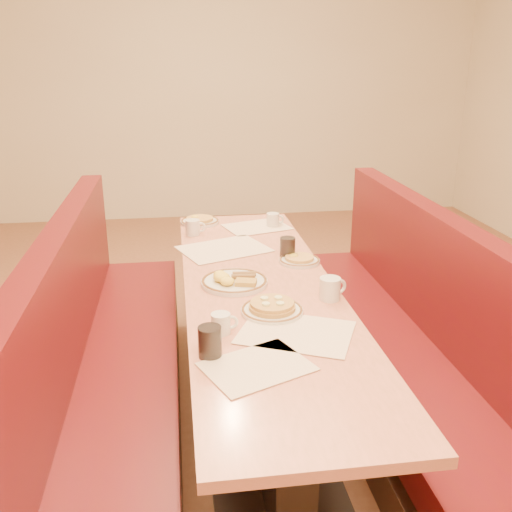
{
  "coord_description": "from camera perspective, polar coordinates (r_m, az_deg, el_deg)",
  "views": [
    {
      "loc": [
        -0.37,
        -2.42,
        1.77
      ],
      "look_at": [
        0.0,
        0.15,
        0.85
      ],
      "focal_mm": 40.0,
      "sensor_mm": 36.0,
      "label": 1
    }
  ],
  "objects": [
    {
      "name": "ground",
      "position": [
        3.02,
        0.41,
        -16.36
      ],
      "size": [
        8.0,
        8.0,
        0.0
      ],
      "primitive_type": "plane",
      "color": "#9E6647",
      "rests_on": "ground"
    },
    {
      "name": "room_envelope",
      "position": [
        2.45,
        0.53,
        23.34
      ],
      "size": [
        6.04,
        8.04,
        2.82
      ],
      "color": "beige",
      "rests_on": "ground"
    },
    {
      "name": "diner_table",
      "position": [
        2.81,
        0.43,
        -10.17
      ],
      "size": [
        0.7,
        2.5,
        0.75
      ],
      "color": "black",
      "rests_on": "ground"
    },
    {
      "name": "booth_left",
      "position": [
        2.82,
        -14.74,
        -11.11
      ],
      "size": [
        0.55,
        2.5,
        1.05
      ],
      "color": "#4C3326",
      "rests_on": "ground"
    },
    {
      "name": "booth_right",
      "position": [
        3.01,
        14.56,
        -9.09
      ],
      "size": [
        0.55,
        2.5,
        1.05
      ],
      "color": "#4C3326",
      "rests_on": "ground"
    },
    {
      "name": "placemat_near_left",
      "position": [
        2.0,
        0.09,
        -10.98
      ],
      "size": [
        0.43,
        0.38,
        0.0
      ],
      "primitive_type": "cube",
      "rotation": [
        0.0,
        0.0,
        0.41
      ],
      "color": "#FFE8C7",
      "rests_on": "diner_table"
    },
    {
      "name": "placemat_near_right",
      "position": [
        2.23,
        4.01,
        -7.61
      ],
      "size": [
        0.52,
        0.47,
        0.0
      ],
      "primitive_type": "cube",
      "rotation": [
        0.0,
        0.0,
        -0.43
      ],
      "color": "#FFE8C7",
      "rests_on": "diner_table"
    },
    {
      "name": "placemat_far_left",
      "position": [
        3.15,
        -3.22,
        0.72
      ],
      "size": [
        0.55,
        0.49,
        0.0
      ],
      "primitive_type": "cube",
      "rotation": [
        0.0,
        0.0,
        0.37
      ],
      "color": "#FFE8C7",
      "rests_on": "diner_table"
    },
    {
      "name": "placemat_far_right",
      "position": [
        3.56,
        0.07,
        2.94
      ],
      "size": [
        0.44,
        0.38,
        0.0
      ],
      "primitive_type": "cube",
      "rotation": [
        0.0,
        0.0,
        0.3
      ],
      "color": "#FFE8C7",
      "rests_on": "diner_table"
    },
    {
      "name": "pancake_plate",
      "position": [
        2.38,
        1.62,
        -5.25
      ],
      "size": [
        0.26,
        0.26,
        0.06
      ],
      "rotation": [
        0.0,
        0.0,
        0.3
      ],
      "color": "silver",
      "rests_on": "diner_table"
    },
    {
      "name": "eggs_plate",
      "position": [
        2.67,
        -2.27,
        -2.49
      ],
      "size": [
        0.31,
        0.31,
        0.06
      ],
      "rotation": [
        0.0,
        0.0,
        -0.27
      ],
      "color": "silver",
      "rests_on": "diner_table"
    },
    {
      "name": "extra_plate_mid",
      "position": [
        2.96,
        4.34,
        -0.37
      ],
      "size": [
        0.21,
        0.21,
        0.04
      ],
      "rotation": [
        0.0,
        0.0,
        -0.19
      ],
      "color": "silver",
      "rests_on": "diner_table"
    },
    {
      "name": "extra_plate_far",
      "position": [
        3.66,
        -5.65,
        3.53
      ],
      "size": [
        0.24,
        0.24,
        0.05
      ],
      "rotation": [
        0.0,
        0.0,
        -0.41
      ],
      "color": "silver",
      "rests_on": "diner_table"
    },
    {
      "name": "coffee_mug_a",
      "position": [
        2.52,
        7.47,
        -3.2
      ],
      "size": [
        0.13,
        0.09,
        0.1
      ],
      "rotation": [
        0.0,
        0.0,
        0.31
      ],
      "color": "silver",
      "rests_on": "diner_table"
    },
    {
      "name": "coffee_mug_b",
      "position": [
        2.21,
        -3.46,
        -6.71
      ],
      "size": [
        0.11,
        0.08,
        0.08
      ],
      "rotation": [
        0.0,
        0.0,
        0.1
      ],
      "color": "silver",
      "rests_on": "diner_table"
    },
    {
      "name": "coffee_mug_c",
      "position": [
        3.57,
        1.74,
        3.66
      ],
      "size": [
        0.11,
        0.08,
        0.08
      ],
      "rotation": [
        0.0,
        0.0,
        0.01
      ],
      "color": "silver",
      "rests_on": "diner_table"
    },
    {
      "name": "coffee_mug_d",
      "position": [
        3.42,
        -6.29,
        2.89
      ],
      "size": [
        0.12,
        0.09,
        0.09
      ],
      "rotation": [
        0.0,
        0.0,
        -0.08
      ],
      "color": "silver",
      "rests_on": "diner_table"
    },
    {
      "name": "soda_tumbler_near",
      "position": [
        2.04,
        -4.63,
        -8.57
      ],
      "size": [
        0.08,
        0.08,
        0.12
      ],
      "color": "black",
      "rests_on": "diner_table"
    },
    {
      "name": "soda_tumbler_mid",
      "position": [
        3.01,
        3.17,
        0.83
      ],
      "size": [
        0.08,
        0.08,
        0.11
      ],
      "color": "black",
      "rests_on": "diner_table"
    }
  ]
}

